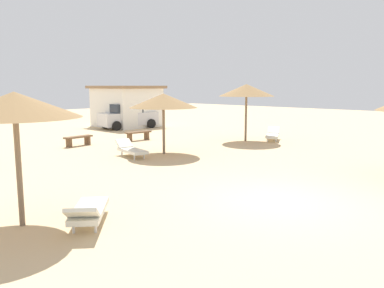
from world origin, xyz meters
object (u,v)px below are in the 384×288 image
bench_1 (78,139)px  lounger_2 (88,211)px  parasol_1 (246,90)px  bench_0 (138,134)px  parasol_4 (163,101)px  lounger_1 (273,135)px  lounger_4 (131,149)px  parked_car (128,117)px  parasol_2 (15,105)px  beach_cabana (127,106)px

bench_1 → lounger_2: bearing=-120.0°
parasol_1 → bench_0: parasol_1 is taller
parasol_4 → lounger_1: parasol_4 is taller
bench_1 → lounger_1: bearing=-36.3°
lounger_2 → bench_1: size_ratio=1.21×
lounger_1 → bench_1: (-8.31, 6.10, 0.03)m
parasol_1 → bench_0: (-3.76, 4.51, -2.39)m
lounger_4 → lounger_2: bearing=-134.8°
bench_0 → parked_car: size_ratio=0.36×
parasol_2 → lounger_2: (0.99, -1.02, -2.27)m
parasol_2 → lounger_4: parasol_2 is taller
parked_car → bench_1: bearing=-145.2°
parasol_1 → beach_cabana: (0.48, 10.96, -1.23)m
lounger_2 → parked_car: bearing=49.6°
parasol_4 → bench_0: (1.98, 4.18, -1.99)m
bench_1 → beach_cabana: size_ratio=0.35×
lounger_1 → lounger_2: size_ratio=1.07×
beach_cabana → lounger_2: bearing=-130.1°
parasol_2 → bench_1: 11.60m
bench_1 → beach_cabana: (7.54, 5.79, 1.16)m
lounger_2 → lounger_4: (5.74, 5.77, 0.00)m
parasol_1 → bench_0: bearing=129.8°
parked_car → beach_cabana: 1.52m
lounger_2 → parasol_4: bearing=36.4°
lounger_1 → parked_car: parked_car is taller
lounger_4 → bench_0: 5.02m
parasol_1 → parked_car: parasol_1 is taller
parasol_1 → beach_cabana: 11.04m
lounger_4 → bench_1: (0.11, 4.35, 0.03)m
parasol_4 → lounger_4: parasol_4 is taller
parasol_2 → beach_cabana: size_ratio=0.65×
bench_1 → lounger_4: bearing=-91.4°
parasol_4 → lounger_2: 9.13m
lounger_1 → bench_1: lounger_1 is taller
parasol_1 → bench_1: (-7.06, 5.17, -2.39)m
parked_car → parasol_1: bearing=-88.2°
parasol_4 → bench_1: parasol_4 is taller
parasol_4 → lounger_4: size_ratio=1.49×
lounger_4 → parked_car: size_ratio=0.47×
lounger_4 → bench_0: bearing=47.3°
parasol_1 → parasol_2: 14.44m
parasol_2 → parasol_4: 9.21m
parasol_1 → lounger_4: bearing=173.4°
parasol_2 → lounger_1: (15.15, 3.00, -2.27)m
lounger_2 → bench_1: lounger_2 is taller
parasol_4 → beach_cabana: bearing=59.7°
bench_0 → bench_1: size_ratio=1.00×
parasol_1 → bench_1: size_ratio=2.00×
parasol_1 → parasol_2: parasol_1 is taller
lounger_1 → beach_cabana: bearing=93.7°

